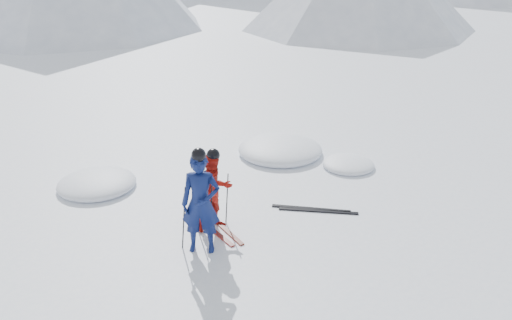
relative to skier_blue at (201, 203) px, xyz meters
name	(u,v)px	position (x,y,z in m)	size (l,w,h in m)	color
ground	(329,205)	(3.06, 0.78, -0.98)	(160.00, 160.00, 0.00)	white
skier_blue	(201,203)	(0.00, 0.00, 0.00)	(0.72, 0.47, 1.96)	#0D194F
skier_red	(214,192)	(0.45, 0.70, -0.17)	(0.79, 0.61, 1.62)	#AB160D
pole_blue_left	(184,218)	(-0.30, 0.15, -0.33)	(0.02, 0.02, 1.31)	black
pole_blue_right	(211,211)	(0.25, 0.25, -0.33)	(0.02, 0.02, 1.31)	black
pole_red_left	(197,201)	(0.15, 0.95, -0.44)	(0.02, 0.02, 1.08)	black
pole_red_right	(227,198)	(0.75, 0.85, -0.44)	(0.02, 0.02, 1.08)	black
ski_worn_left	(210,228)	(0.33, 0.70, -0.97)	(0.09, 1.70, 0.03)	black
ski_worn_right	(221,226)	(0.57, 0.70, -0.97)	(0.09, 1.70, 0.03)	black
ski_loose_a	(311,209)	(2.61, 0.74, -0.97)	(0.09, 1.70, 0.03)	black
ski_loose_b	(318,211)	(2.71, 0.59, -0.97)	(0.09, 1.70, 0.03)	black
snow_lumps	(237,164)	(1.86, 3.60, -0.98)	(7.70, 3.21, 0.50)	white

